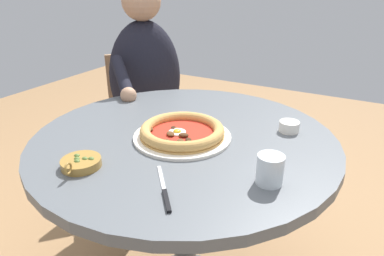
% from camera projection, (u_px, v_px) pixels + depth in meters
% --- Properties ---
extents(dining_table, '(1.01, 1.01, 0.74)m').
position_uv_depth(dining_table, '(184.00, 165.00, 1.19)').
color(dining_table, '#565B60').
rests_on(dining_table, ground).
extents(pizza_on_plate, '(0.32, 0.32, 0.04)m').
position_uv_depth(pizza_on_plate, '(182.00, 132.00, 1.12)').
color(pizza_on_plate, white).
rests_on(pizza_on_plate, dining_table).
extents(water_glass, '(0.07, 0.07, 0.08)m').
position_uv_depth(water_glass, '(270.00, 171.00, 0.87)').
color(water_glass, silver).
rests_on(water_glass, dining_table).
extents(steak_knife, '(0.14, 0.17, 0.01)m').
position_uv_depth(steak_knife, '(165.00, 194.00, 0.83)').
color(steak_knife, silver).
rests_on(steak_knife, dining_table).
extents(ramekin_capers, '(0.07, 0.07, 0.04)m').
position_uv_depth(ramekin_capers, '(289.00, 126.00, 1.16)').
color(ramekin_capers, white).
rests_on(ramekin_capers, dining_table).
extents(olive_pan, '(0.11, 0.13, 0.05)m').
position_uv_depth(olive_pan, '(81.00, 163.00, 0.95)').
color(olive_pan, olive).
rests_on(olive_pan, dining_table).
extents(diner_person, '(0.44, 0.57, 1.21)m').
position_uv_depth(diner_person, '(147.00, 114.00, 1.85)').
color(diner_person, '#282833').
rests_on(diner_person, ground).
extents(cafe_chair_diner, '(0.57, 0.57, 0.82)m').
position_uv_depth(cafe_chair_diner, '(144.00, 111.00, 1.99)').
color(cafe_chair_diner, '#957050').
rests_on(cafe_chair_diner, ground).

